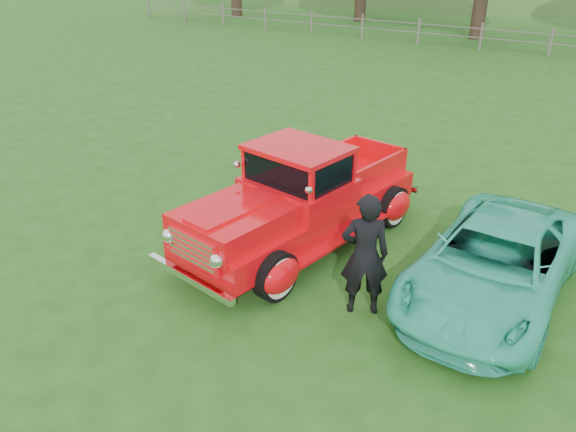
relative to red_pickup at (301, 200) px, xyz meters
The scene contains 6 objects.
ground 2.21m from the red_pickup, 71.34° to the right, with size 140.00×140.00×0.00m, color #204D14.
distant_hills 57.86m from the red_pickup, 93.41° to the left, with size 116.00×60.00×18.00m.
fence_line 20.05m from the red_pickup, 88.11° to the left, with size 48.00×0.12×1.20m.
red_pickup is the anchor object (origin of this frame).
teal_sedan 3.22m from the red_pickup, ahead, with size 1.90×4.13×1.15m, color #31C7A4.
man 2.15m from the red_pickup, 35.18° to the right, with size 0.66×0.43×1.81m, color black.
Camera 1 is at (3.69, -5.38, 4.78)m, focal length 35.00 mm.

